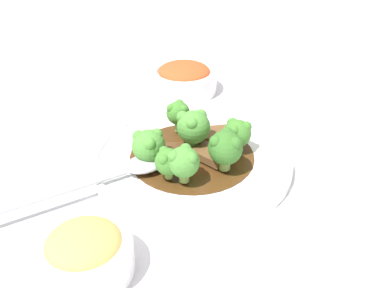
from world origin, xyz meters
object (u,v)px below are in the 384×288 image
at_px(main_plate, 192,159).
at_px(beef_strip_2, 212,135).
at_px(beef_strip_0, 170,152).
at_px(broccoli_floret_6, 225,147).
at_px(broccoli_floret_3, 184,161).
at_px(sauce_dish, 364,210).
at_px(beef_strip_1, 211,155).
at_px(broccoli_floret_4, 168,161).
at_px(side_bowl_kimchi, 184,78).
at_px(broccoli_floret_2, 149,145).
at_px(serving_spoon, 128,169).
at_px(side_bowl_appetizer, 85,252).
at_px(broccoli_floret_5, 193,126).
at_px(broccoli_floret_1, 237,133).
at_px(broccoli_floret_0, 178,113).

distance_m(main_plate, beef_strip_2, 0.05).
bearing_deg(beef_strip_0, broccoli_floret_6, -104.65).
distance_m(beef_strip_2, broccoli_floret_6, 0.08).
relative_size(broccoli_floret_3, sauce_dish, 0.59).
distance_m(beef_strip_1, broccoli_floret_4, 0.07).
height_order(broccoli_floret_3, side_bowl_kimchi, broccoli_floret_3).
height_order(broccoli_floret_2, serving_spoon, broccoli_floret_2).
distance_m(main_plate, side_bowl_appetizer, 0.22).
bearing_deg(broccoli_floret_4, side_bowl_kimchi, 6.05).
distance_m(beef_strip_1, broccoli_floret_3, 0.07).
height_order(broccoli_floret_5, side_bowl_appetizer, broccoli_floret_5).
relative_size(broccoli_floret_4, sauce_dish, 0.50).
relative_size(broccoli_floret_5, side_bowl_kimchi, 0.49).
bearing_deg(main_plate, side_bowl_appetizer, 159.54).
relative_size(broccoli_floret_2, broccoli_floret_5, 0.84).
height_order(broccoli_floret_1, broccoli_floret_5, broccoli_floret_5).
bearing_deg(beef_strip_1, broccoli_floret_2, 106.20).
xyz_separation_m(broccoli_floret_3, side_bowl_kimchi, (0.29, 0.05, -0.02)).
xyz_separation_m(broccoli_floret_1, sauce_dish, (-0.09, -0.16, -0.04)).
distance_m(serving_spoon, sauce_dish, 0.29).
relative_size(beef_strip_0, broccoli_floret_6, 1.15).
bearing_deg(beef_strip_1, side_bowl_kimchi, 18.28).
bearing_deg(broccoli_floret_2, broccoli_floret_6, -89.01).
distance_m(beef_strip_2, broccoli_floret_4, 0.11).
bearing_deg(serving_spoon, broccoli_floret_2, -36.72).
height_order(broccoli_floret_1, broccoli_floret_2, broccoli_floret_2).
xyz_separation_m(broccoli_floret_4, side_bowl_appetizer, (-0.15, 0.06, -0.02)).
xyz_separation_m(broccoli_floret_0, broccoli_floret_5, (-0.04, -0.03, 0.01)).
bearing_deg(serving_spoon, broccoli_floret_1, -58.74).
xyz_separation_m(main_plate, broccoli_floret_1, (0.02, -0.06, 0.03)).
bearing_deg(side_bowl_kimchi, broccoli_floret_4, -173.95).
distance_m(beef_strip_0, serving_spoon, 0.07).
bearing_deg(sauce_dish, broccoli_floret_0, 63.01).
bearing_deg(beef_strip_1, sauce_dish, -108.01).
bearing_deg(side_bowl_kimchi, broccoli_floret_6, -159.05).
distance_m(broccoli_floret_0, side_bowl_kimchi, 0.17).
bearing_deg(beef_strip_1, broccoli_floret_3, 153.51).
xyz_separation_m(broccoli_floret_4, broccoli_floret_5, (0.07, -0.02, 0.01)).
height_order(broccoli_floret_4, serving_spoon, broccoli_floret_4).
xyz_separation_m(beef_strip_1, broccoli_floret_5, (0.02, 0.03, 0.03)).
height_order(broccoli_floret_5, broccoli_floret_6, broccoli_floret_5).
xyz_separation_m(main_plate, side_bowl_appetizer, (-0.20, 0.08, 0.02)).
height_order(broccoli_floret_2, broccoli_floret_5, broccoli_floret_5).
distance_m(beef_strip_1, broccoli_floret_2, 0.09).
xyz_separation_m(broccoli_floret_1, broccoli_floret_6, (-0.05, 0.01, 0.01)).
bearing_deg(side_bowl_appetizer, main_plate, -20.46).
height_order(main_plate, broccoli_floret_6, broccoli_floret_6).
relative_size(broccoli_floret_5, serving_spoon, 0.29).
relative_size(beef_strip_1, sauce_dish, 0.69).
xyz_separation_m(beef_strip_1, broccoli_floret_3, (-0.06, 0.03, 0.02)).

